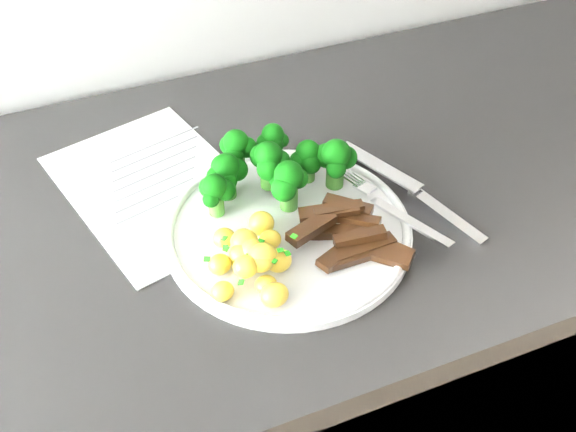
% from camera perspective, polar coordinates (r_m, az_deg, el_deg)
% --- Properties ---
extents(counter, '(2.50, 0.63, 0.94)m').
position_cam_1_polar(counter, '(1.24, -4.73, -15.82)').
color(counter, black).
rests_on(counter, ground).
extents(recipe_paper, '(0.27, 0.34, 0.00)m').
position_cam_1_polar(recipe_paper, '(0.92, -10.87, 2.47)').
color(recipe_paper, white).
rests_on(recipe_paper, counter).
extents(plate, '(0.30, 0.30, 0.02)m').
position_cam_1_polar(plate, '(0.84, 0.00, -1.06)').
color(plate, white).
rests_on(plate, counter).
extents(broccoli, '(0.20, 0.13, 0.08)m').
position_cam_1_polar(broccoli, '(0.86, -1.23, 4.30)').
color(broccoli, '#2D611C').
rests_on(broccoli, plate).
extents(potatoes, '(0.11, 0.14, 0.05)m').
position_cam_1_polar(potatoes, '(0.78, -2.95, -3.30)').
color(potatoes, gold).
rests_on(potatoes, plate).
extents(beef_strips, '(0.14, 0.14, 0.03)m').
position_cam_1_polar(beef_strips, '(0.81, 5.11, -1.46)').
color(beef_strips, black).
rests_on(beef_strips, plate).
extents(fork, '(0.07, 0.18, 0.02)m').
position_cam_1_polar(fork, '(0.86, 8.79, 0.52)').
color(fork, silver).
rests_on(fork, plate).
extents(knife, '(0.10, 0.24, 0.03)m').
position_cam_1_polar(knife, '(0.89, 11.36, 1.14)').
color(knife, silver).
rests_on(knife, plate).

